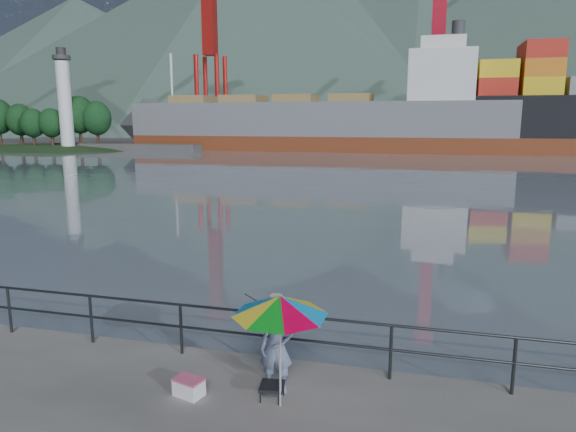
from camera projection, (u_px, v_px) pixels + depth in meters
The scene contains 11 objects.
harbor_water at pixel (409, 137), 131.78m from camera, with size 500.00×280.00×0.00m, color slate.
far_dock at pixel (460, 144), 94.12m from camera, with size 200.00×40.00×0.40m, color #514F4C.
guardrail at pixel (229, 334), 9.69m from camera, with size 22.00×0.06×1.03m.
mountains at pixel (527, 34), 189.48m from camera, with size 600.00×332.80×80.00m.
lighthouse_islet at pixel (40, 147), 80.70m from camera, with size 48.00×26.40×19.20m.
fisherman at pixel (277, 348), 8.52m from camera, with size 0.56×0.37×1.54m, color #2B5083.
beach_umbrella at pixel (280, 306), 7.88m from camera, with size 2.01×2.01×1.85m.
folding_stool at pixel (272, 391), 8.36m from camera, with size 0.44×0.44×0.26m.
cooler_bag at pixel (189, 388), 8.48m from camera, with size 0.47×0.31×0.27m, color white.
fishing_rod at pixel (274, 355), 9.95m from camera, with size 0.02×0.02×2.05m, color black.
bulk_carrier at pixel (328, 122), 78.47m from camera, with size 57.11×9.89×14.50m.
Camera 1 is at (3.37, -6.83, 4.51)m, focal length 32.00 mm.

